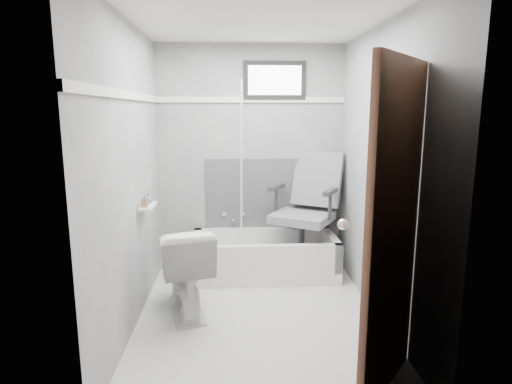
{
  "coord_description": "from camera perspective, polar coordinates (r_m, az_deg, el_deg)",
  "views": [
    {
      "loc": [
        -0.21,
        -3.34,
        1.71
      ],
      "look_at": [
        0.0,
        0.35,
        1.0
      ],
      "focal_mm": 30.0,
      "sensor_mm": 36.0,
      "label": 1
    }
  ],
  "objects": [
    {
      "name": "floor",
      "position": [
        3.76,
        0.32,
        -16.18
      ],
      "size": [
        2.6,
        2.6,
        0.0
      ],
      "primitive_type": "plane",
      "color": "white",
      "rests_on": "ground"
    },
    {
      "name": "ceiling",
      "position": [
        3.42,
        0.36,
        22.5
      ],
      "size": [
        2.6,
        2.6,
        0.0
      ],
      "primitive_type": "plane",
      "rotation": [
        3.14,
        0.0,
        0.0
      ],
      "color": "silver",
      "rests_on": "floor"
    },
    {
      "name": "wall_back",
      "position": [
        4.68,
        -0.66,
        4.59
      ],
      "size": [
        2.0,
        0.02,
        2.4
      ],
      "primitive_type": "cube",
      "color": "slate",
      "rests_on": "floor"
    },
    {
      "name": "wall_front",
      "position": [
        2.12,
        2.55,
        -3.04
      ],
      "size": [
        2.0,
        0.02,
        2.4
      ],
      "primitive_type": "cube",
      "color": "slate",
      "rests_on": "floor"
    },
    {
      "name": "wall_left",
      "position": [
        3.47,
        -16.37,
        1.99
      ],
      "size": [
        0.02,
        2.6,
        2.4
      ],
      "primitive_type": "cube",
      "color": "slate",
      "rests_on": "floor"
    },
    {
      "name": "wall_right",
      "position": [
        3.59,
        16.48,
        2.26
      ],
      "size": [
        0.02,
        2.6,
        2.4
      ],
      "primitive_type": "cube",
      "color": "slate",
      "rests_on": "floor"
    },
    {
      "name": "bathtub",
      "position": [
        4.54,
        1.09,
        -8.44
      ],
      "size": [
        1.5,
        0.7,
        0.42
      ],
      "primitive_type": null,
      "color": "white",
      "rests_on": "floor"
    },
    {
      "name": "office_chair",
      "position": [
        4.46,
        6.19,
        -2.26
      ],
      "size": [
        0.92,
        0.92,
        1.16
      ],
      "primitive_type": null,
      "rotation": [
        0.0,
        0.0,
        -0.53
      ],
      "color": "slate",
      "rests_on": "bathtub"
    },
    {
      "name": "toilet",
      "position": [
        3.73,
        -9.49,
        -10.18
      ],
      "size": [
        0.61,
        0.86,
        0.76
      ],
      "primitive_type": "imported",
      "rotation": [
        0.0,
        0.0,
        3.39
      ],
      "color": "white",
      "rests_on": "floor"
    },
    {
      "name": "door",
      "position": [
        2.49,
        25.72,
        -6.8
      ],
      "size": [
        0.78,
        0.78,
        2.0
      ],
      "primitive_type": null,
      "color": "#502C1E",
      "rests_on": "floor"
    },
    {
      "name": "window",
      "position": [
        4.66,
        2.49,
        14.65
      ],
      "size": [
        0.66,
        0.04,
        0.4
      ],
      "primitive_type": null,
      "color": "black",
      "rests_on": "wall_back"
    },
    {
      "name": "backerboard",
      "position": [
        4.74,
        2.37,
        -0.22
      ],
      "size": [
        1.5,
        0.02,
        0.78
      ],
      "primitive_type": "cube",
      "color": "#4C4C4F",
      "rests_on": "wall_back"
    },
    {
      "name": "trim_back",
      "position": [
        4.64,
        -0.67,
        12.21
      ],
      "size": [
        2.0,
        0.02,
        0.06
      ],
      "primitive_type": "cube",
      "color": "white",
      "rests_on": "wall_back"
    },
    {
      "name": "trim_left",
      "position": [
        3.44,
        -16.71,
        12.26
      ],
      "size": [
        0.02,
        2.6,
        0.06
      ],
      "primitive_type": "cube",
      "color": "white",
      "rests_on": "wall_left"
    },
    {
      "name": "pole",
      "position": [
        4.45,
        -1.95,
        2.33
      ],
      "size": [
        0.02,
        0.53,
        1.89
      ],
      "primitive_type": "cylinder",
      "rotation": [
        0.26,
        0.0,
        0.0
      ],
      "color": "white",
      "rests_on": "bathtub"
    },
    {
      "name": "shelf",
      "position": [
        3.77,
        -14.18,
        -1.87
      ],
      "size": [
        0.1,
        0.32,
        0.02
      ],
      "primitive_type": "cube",
      "color": "white",
      "rests_on": "wall_left"
    },
    {
      "name": "soap_bottle_a",
      "position": [
        3.68,
        -14.61,
        -1.15
      ],
      "size": [
        0.05,
        0.05,
        0.1
      ],
      "primitive_type": "imported",
      "rotation": [
        0.0,
        0.0,
        -0.08
      ],
      "color": "olive",
      "rests_on": "shelf"
    },
    {
      "name": "soap_bottle_b",
      "position": [
        3.82,
        -14.2,
        -0.8
      ],
      "size": [
        0.09,
        0.09,
        0.09
      ],
      "primitive_type": "imported",
      "rotation": [
        0.0,
        0.0,
        0.4
      ],
      "color": "slate",
      "rests_on": "shelf"
    },
    {
      "name": "faucet",
      "position": [
        4.76,
        -3.04,
        -3.28
      ],
      "size": [
        0.26,
        0.1,
        0.16
      ],
      "primitive_type": null,
      "color": "silver",
      "rests_on": "wall_back"
    }
  ]
}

